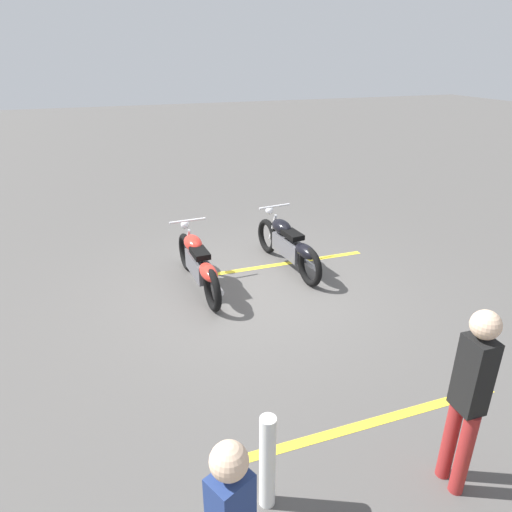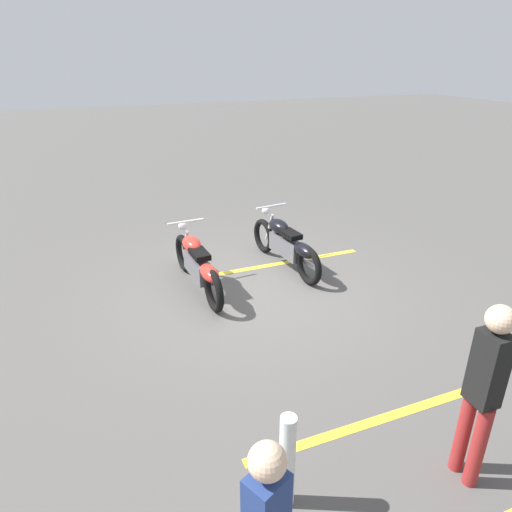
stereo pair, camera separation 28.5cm
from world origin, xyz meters
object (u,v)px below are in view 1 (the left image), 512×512
Objects in this scene: motorcycle_dark_foreground at (289,245)px; bollard_post at (267,462)px; bystander_secondary at (469,395)px; motorcycle_bright_foreground at (199,264)px.

motorcycle_dark_foreground is 2.34× the size of bollard_post.
bystander_secondary is 1.77m from bollard_post.
motorcycle_bright_foreground is at bearing 174.98° from bollard_post.
motorcycle_bright_foreground is at bearing 91.78° from motorcycle_dark_foreground.
motorcycle_bright_foreground is 2.34× the size of bollard_post.
motorcycle_dark_foreground is at bearing 154.57° from bollard_post.
bystander_secondary is at bearing -166.96° from motorcycle_bright_foreground.
bollard_post is (4.32, -2.06, 0.01)m from motorcycle_dark_foreground.
motorcycle_bright_foreground is 4.66m from bystander_secondary.
bystander_secondary reaches higher than motorcycle_dark_foreground.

